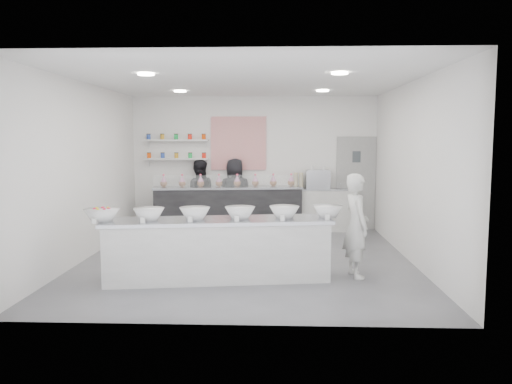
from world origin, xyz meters
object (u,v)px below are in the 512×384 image
espresso_ledge (323,210)px  woman_prep (356,226)px  staff_right (235,194)px  prep_counter (218,250)px  back_bar (228,209)px  staff_left (199,195)px  espresso_machine (318,180)px

espresso_ledge → woman_prep: bearing=-87.9°
woman_prep → staff_right: (-2.11, 3.79, 0.04)m
prep_counter → back_bar: 3.80m
prep_counter → staff_left: (-0.90, 4.04, 0.35)m
espresso_machine → staff_right: size_ratio=0.32×
espresso_machine → staff_right: (-1.85, 0.04, -0.33)m
espresso_ledge → woman_prep: woman_prep is taller
staff_right → espresso_machine: bearing=168.8°
espresso_machine → woman_prep: size_ratio=0.34×
prep_counter → back_bar: back_bar is taller
espresso_machine → espresso_ledge: bearing=0.0°
espresso_ledge → staff_right: staff_right is taller
woman_prep → espresso_ledge: bearing=-10.2°
prep_counter → woman_prep: woman_prep is taller
back_bar → staff_right: size_ratio=2.00×
back_bar → staff_right: bearing=55.5°
espresso_machine → staff_left: size_ratio=0.33×
back_bar → espresso_machine: bearing=-0.6°
prep_counter → espresso_machine: bearing=58.0°
woman_prep → staff_left: bearing=25.4°
back_bar → prep_counter: bearing=-93.6°
back_bar → woman_prep: size_ratio=2.11×
back_bar → staff_left: (-0.69, 0.25, 0.29)m
staff_left → staff_right: 0.82m
prep_counter → woman_prep: bearing=-1.0°
espresso_ledge → staff_right: (-1.97, 0.04, 0.34)m
back_bar → staff_right: 0.42m
espresso_ledge → woman_prep: 3.76m
staff_left → espresso_ledge: bearing=173.8°
espresso_ledge → back_bar: bearing=-174.2°
woman_prep → staff_left: size_ratio=0.97×
staff_left → staff_right: staff_right is taller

